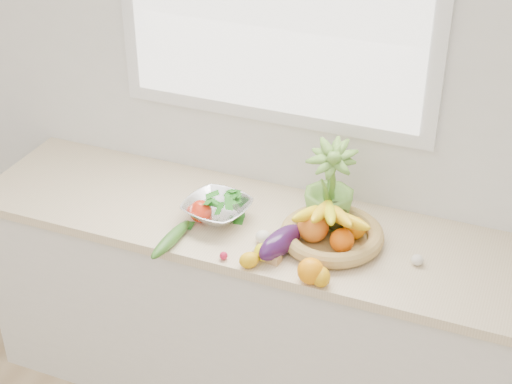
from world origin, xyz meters
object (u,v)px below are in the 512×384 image
at_px(cucumber, 171,239).
at_px(colander_with_spinach, 217,206).
at_px(apple, 201,211).
at_px(potted_herb, 330,185).
at_px(eggplant, 281,242).
at_px(fruit_basket, 331,230).

bearing_deg(cucumber, colander_with_spinach, 67.02).
bearing_deg(cucumber, apple, 79.66).
bearing_deg(cucumber, potted_herb, 34.99).
distance_m(eggplant, potted_herb, 0.30).
xyz_separation_m(eggplant, cucumber, (-0.40, -0.11, -0.02)).
relative_size(cucumber, fruit_basket, 0.54).
xyz_separation_m(potted_herb, fruit_basket, (0.05, -0.11, -0.12)).
xyz_separation_m(apple, fruit_basket, (0.51, 0.05, 0.01)).
bearing_deg(eggplant, apple, 167.29).
bearing_deg(colander_with_spinach, apple, -153.69).
relative_size(eggplant, potted_herb, 0.67).
height_order(apple, eggplant, eggplant).
relative_size(apple, eggplant, 0.38).
bearing_deg(colander_with_spinach, cucumber, -112.98).
xyz_separation_m(cucumber, colander_with_spinach, (0.09, 0.22, 0.04)).
height_order(cucumber, colander_with_spinach, colander_with_spinach).
xyz_separation_m(apple, potted_herb, (0.47, 0.16, 0.13)).
relative_size(apple, fruit_basket, 0.18).
bearing_deg(fruit_basket, apple, -173.95).
bearing_deg(colander_with_spinach, fruit_basket, 3.27).
distance_m(apple, potted_herb, 0.51).
relative_size(potted_herb, fruit_basket, 0.70).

